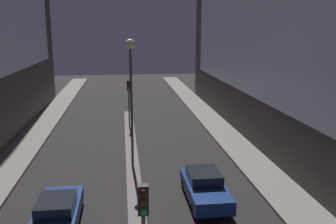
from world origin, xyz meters
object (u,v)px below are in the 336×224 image
Objects in this scene: traffic_light_near at (143,220)px; traffic_light_mid at (129,93)px; street_lamp at (131,75)px; car_right_lane at (205,187)px; car_left_lane at (58,211)px.

traffic_light_near and traffic_light_mid have the same top height.
car_right_lane is at bearing -55.22° from street_lamp.
traffic_light_mid is 0.52× the size of street_lamp.
traffic_light_mid is at bearing 90.00° from street_lamp.
traffic_light_mid is 0.93× the size of car_left_lane.
traffic_light_near is 22.24m from traffic_light_mid.
car_right_lane is (3.50, 7.36, -2.39)m from traffic_light_near.
street_lamp is 7.98m from car_right_lane.
traffic_light_near reaches higher than car_right_lane.
street_lamp is at bearing 90.00° from traffic_light_near.
traffic_light_near is 0.52× the size of street_lamp.
street_lamp reaches higher than car_right_lane.
traffic_light_mid is 15.47m from car_right_lane.
street_lamp reaches higher than traffic_light_near.
street_lamp is at bearing 124.78° from car_right_lane.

